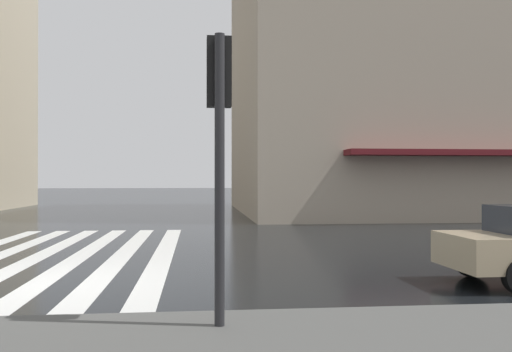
% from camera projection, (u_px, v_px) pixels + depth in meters
% --- Properties ---
extents(ground_plane, '(220.00, 220.00, 0.00)m').
position_uv_depth(ground_plane, '(51.00, 284.00, 10.04)').
color(ground_plane, black).
extents(zebra_crossing, '(13.00, 5.50, 0.01)m').
position_uv_depth(zebra_crossing, '(63.00, 254.00, 13.94)').
color(zebra_crossing, silver).
rests_on(zebra_crossing, ground_plane).
extents(haussmann_block_corner, '(18.60, 24.19, 18.66)m').
position_uv_depth(haussmann_block_corner, '(444.00, 57.00, 32.99)').
color(haussmann_block_corner, tan).
rests_on(haussmann_block_corner, ground_plane).
extents(traffic_signal_post, '(0.44, 0.30, 3.47)m').
position_uv_depth(traffic_signal_post, '(219.00, 116.00, 6.74)').
color(traffic_signal_post, '#232326').
rests_on(traffic_signal_post, sidewalk_pavement).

